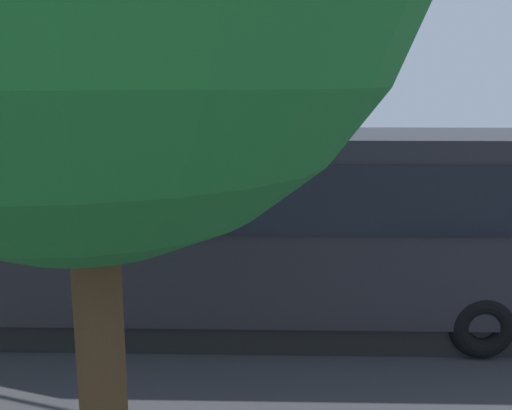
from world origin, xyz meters
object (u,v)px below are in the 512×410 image
(spectator_left, at_px, (262,228))
(parked_motorcycle_dark, at_px, (177,260))
(tour_bus, at_px, (218,230))
(stunt_motorcycle, at_px, (262,190))
(spectator_far_left, at_px, (318,225))
(spectator_centre, at_px, (197,224))
(parked_motorcycle_silver, at_px, (281,263))
(traffic_cone, at_px, (333,224))

(spectator_left, bearing_deg, parked_motorcycle_dark, 18.99)
(tour_bus, relative_size, stunt_motorcycle, 5.76)
(spectator_far_left, relative_size, spectator_left, 1.01)
(spectator_far_left, bearing_deg, tour_bus, 57.71)
(spectator_far_left, relative_size, stunt_motorcycle, 0.88)
(spectator_far_left, distance_m, spectator_left, 1.23)
(spectator_centre, distance_m, parked_motorcycle_silver, 2.06)
(parked_motorcycle_silver, height_order, stunt_motorcycle, stunt_motorcycle)
(tour_bus, xyz_separation_m, spectator_far_left, (-1.87, -2.96, -0.61))
(spectator_centre, height_order, traffic_cone, spectator_centre)
(spectator_centre, relative_size, traffic_cone, 2.87)
(tour_bus, xyz_separation_m, stunt_motorcycle, (-0.62, -7.38, -0.65))
(spectator_centre, relative_size, parked_motorcycle_dark, 0.88)
(stunt_motorcycle, bearing_deg, traffic_cone, 147.38)
(spectator_left, xyz_separation_m, parked_motorcycle_dark, (1.71, 0.59, -0.54))
(spectator_far_left, distance_m, parked_motorcycle_dark, 3.08)
(spectator_centre, xyz_separation_m, parked_motorcycle_silver, (-1.80, 0.80, -0.60))
(spectator_far_left, xyz_separation_m, spectator_centre, (2.59, 0.16, 0.05))
(spectator_left, distance_m, traffic_cone, 3.97)
(parked_motorcycle_silver, xyz_separation_m, stunt_motorcycle, (0.47, -5.38, 0.51))
(parked_motorcycle_dark, bearing_deg, parked_motorcycle_silver, 176.60)
(stunt_motorcycle, bearing_deg, spectator_far_left, 105.86)
(traffic_cone, bearing_deg, spectator_far_left, 78.15)
(spectator_left, height_order, traffic_cone, spectator_left)
(tour_bus, bearing_deg, traffic_cone, -112.44)
(tour_bus, height_order, stunt_motorcycle, tour_bus)
(spectator_left, relative_size, stunt_motorcycle, 0.87)
(parked_motorcycle_silver, xyz_separation_m, traffic_cone, (-1.46, -4.15, -0.18))
(spectator_centre, relative_size, stunt_motorcycle, 0.91)
(parked_motorcycle_dark, bearing_deg, spectator_centre, -115.83)
(spectator_far_left, xyz_separation_m, traffic_cone, (-0.67, -3.19, -0.73))
(tour_bus, bearing_deg, stunt_motorcycle, -94.76)
(tour_bus, relative_size, spectator_centre, 6.31)
(tour_bus, bearing_deg, spectator_far_left, -122.29)
(stunt_motorcycle, relative_size, traffic_cone, 3.15)
(tour_bus, distance_m, spectator_centre, 2.95)
(spectator_centre, distance_m, traffic_cone, 4.74)
(parked_motorcycle_dark, bearing_deg, stunt_motorcycle, -107.52)
(spectator_centre, distance_m, parked_motorcycle_dark, 0.96)
(spectator_left, bearing_deg, traffic_cone, -118.59)
(spectator_centre, xyz_separation_m, parked_motorcycle_dark, (0.33, 0.67, -0.60))
(traffic_cone, bearing_deg, spectator_left, 61.41)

